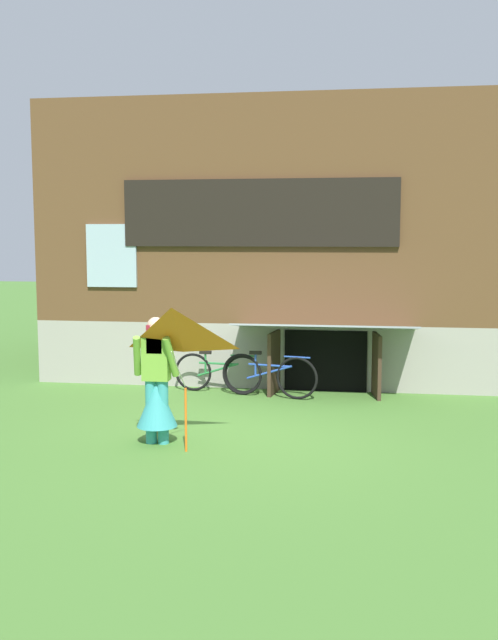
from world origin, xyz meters
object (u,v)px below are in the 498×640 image
Objects in this scene: person at (157,391)px; bicycle_green at (218,372)px; bicycle_blue at (269,375)px; kite at (172,347)px.

bicycle_green is (0.20, 3.12, -0.35)m from person.
person is 1.00× the size of bicycle_blue.
bicycle_blue is at bearing 52.34° from person.
person is at bearing -88.51° from bicycle_green.
person is at bearing -99.52° from bicycle_blue.
bicycle_blue is (0.74, 3.46, -0.99)m from kite.
person reaches higher than bicycle_blue.
kite is at bearing -82.37° from bicycle_green.
kite is (0.36, -0.59, 0.66)m from person.
bicycle_green is (-0.17, 3.72, -1.01)m from kite.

